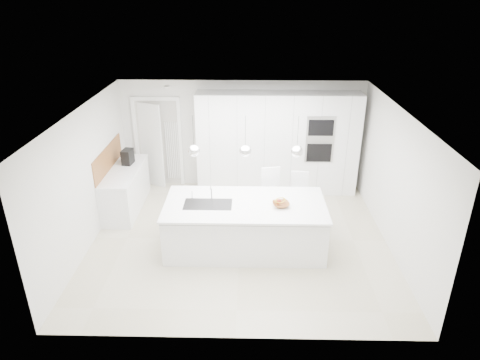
{
  "coord_description": "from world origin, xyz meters",
  "views": [
    {
      "loc": [
        0.16,
        -6.92,
        4.39
      ],
      "look_at": [
        0.0,
        0.3,
        1.1
      ],
      "focal_mm": 32.0,
      "sensor_mm": 36.0,
      "label": 1
    }
  ],
  "objects_px": {
    "island_base": "(245,228)",
    "bar_stool_right": "(299,199)",
    "fruit_bowl": "(281,204)",
    "espresso_machine": "(128,157)",
    "bar_stool_left": "(270,199)"
  },
  "relations": [
    {
      "from": "fruit_bowl",
      "to": "bar_stool_right",
      "type": "height_order",
      "value": "bar_stool_right"
    },
    {
      "from": "fruit_bowl",
      "to": "espresso_machine",
      "type": "relative_size",
      "value": 0.91
    },
    {
      "from": "island_base",
      "to": "bar_stool_right",
      "type": "relative_size",
      "value": 2.62
    },
    {
      "from": "island_base",
      "to": "fruit_bowl",
      "type": "relative_size",
      "value": 9.62
    },
    {
      "from": "fruit_bowl",
      "to": "bar_stool_right",
      "type": "xyz_separation_m",
      "value": [
        0.45,
        0.99,
        -0.4
      ]
    },
    {
      "from": "fruit_bowl",
      "to": "bar_stool_left",
      "type": "distance_m",
      "value": 0.96
    },
    {
      "from": "fruit_bowl",
      "to": "espresso_machine",
      "type": "bearing_deg",
      "value": 149.18
    },
    {
      "from": "island_base",
      "to": "bar_stool_right",
      "type": "distance_m",
      "value": 1.43
    },
    {
      "from": "fruit_bowl",
      "to": "espresso_machine",
      "type": "height_order",
      "value": "espresso_machine"
    },
    {
      "from": "island_base",
      "to": "bar_stool_left",
      "type": "height_order",
      "value": "bar_stool_left"
    },
    {
      "from": "bar_stool_left",
      "to": "bar_stool_right",
      "type": "distance_m",
      "value": 0.6
    },
    {
      "from": "bar_stool_left",
      "to": "espresso_machine",
      "type": "bearing_deg",
      "value": 150.22
    },
    {
      "from": "fruit_bowl",
      "to": "espresso_machine",
      "type": "xyz_separation_m",
      "value": [
        -3.15,
        1.88,
        0.12
      ]
    },
    {
      "from": "island_base",
      "to": "fruit_bowl",
      "type": "distance_m",
      "value": 0.8
    },
    {
      "from": "fruit_bowl",
      "to": "bar_stool_right",
      "type": "bearing_deg",
      "value": 65.88
    }
  ]
}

